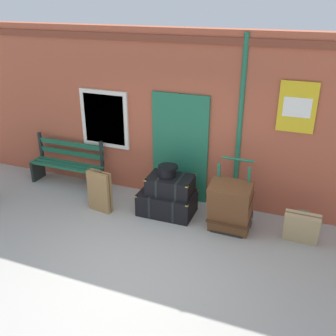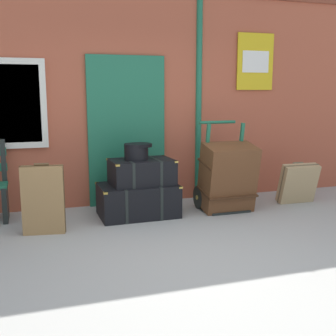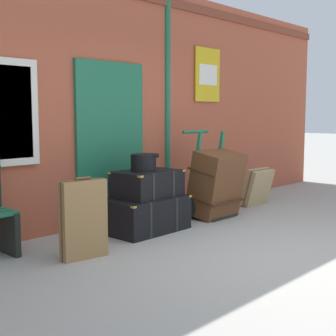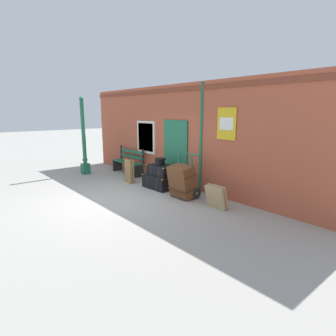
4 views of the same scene
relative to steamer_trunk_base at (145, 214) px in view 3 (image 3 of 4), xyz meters
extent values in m
plane|color=#A3A099|center=(0.15, -1.78, -0.21)|extent=(60.00, 60.00, 0.00)
cube|color=#AD5138|center=(0.15, 0.82, 1.39)|extent=(10.40, 0.30, 3.20)
cube|color=#1E6647|center=(0.01, 0.65, 0.84)|extent=(1.10, 0.05, 2.10)
cube|color=#123D2A|center=(0.01, 0.63, 0.84)|extent=(0.06, 0.02, 2.10)
cylinder|color=#1E6647|center=(1.10, 0.67, 1.39)|extent=(0.09, 0.09, 3.14)
cube|color=gold|center=(2.01, 0.65, 1.84)|extent=(0.60, 0.02, 0.84)
cube|color=white|center=(2.01, 0.63, 1.84)|extent=(0.44, 0.01, 0.32)
cube|color=black|center=(-1.64, 0.32, 0.01)|extent=(0.06, 0.40, 0.45)
cube|color=black|center=(0.00, 0.00, 0.00)|extent=(1.01, 0.66, 0.42)
cube|color=black|center=(-0.23, 0.00, 0.00)|extent=(0.05, 0.65, 0.43)
cube|color=black|center=(0.22, 0.00, 0.00)|extent=(0.05, 0.65, 0.43)
cube|color=#B79338|center=(-0.48, -0.31, 0.20)|extent=(0.05, 0.05, 0.02)
cube|color=#B79338|center=(0.48, -0.29, 0.20)|extent=(0.05, 0.05, 0.02)
cube|color=#B79338|center=(-0.48, 0.29, 0.20)|extent=(0.05, 0.05, 0.02)
cube|color=#B79338|center=(0.48, 0.31, 0.20)|extent=(0.05, 0.05, 0.02)
cube|color=silver|center=(0.03, -0.31, 0.00)|extent=(0.36, 0.01, 0.10)
cube|color=black|center=(0.06, 0.02, 0.37)|extent=(0.82, 0.57, 0.32)
cube|color=black|center=(-0.12, 0.01, 0.37)|extent=(0.06, 0.55, 0.33)
cube|color=black|center=(0.24, 0.03, 0.37)|extent=(0.06, 0.55, 0.33)
cube|color=#B79338|center=(-0.31, -0.25, 0.52)|extent=(0.05, 0.05, 0.02)
cube|color=#B79338|center=(0.45, -0.21, 0.52)|extent=(0.05, 0.05, 0.02)
cube|color=#B79338|center=(-0.33, 0.25, 0.52)|extent=(0.05, 0.05, 0.02)
cube|color=#B79338|center=(0.43, 0.29, 0.52)|extent=(0.05, 0.05, 0.02)
cylinder|color=black|center=(-0.01, 0.02, 0.63)|extent=(0.31, 0.31, 0.21)
cylinder|color=black|center=(0.03, 0.02, 0.72)|extent=(0.32, 0.32, 0.04)
cube|color=black|center=(1.20, -0.19, -0.20)|extent=(0.56, 0.28, 0.03)
cube|color=#1E6647|center=(0.95, 0.01, 0.39)|extent=(0.04, 0.23, 1.19)
cube|color=#1E6647|center=(1.45, 0.01, 0.39)|extent=(0.04, 0.23, 1.19)
cylinder|color=#1E6647|center=(1.20, 0.21, 0.97)|extent=(0.54, 0.04, 0.04)
cylinder|color=black|center=(0.88, 0.07, -0.05)|extent=(0.04, 0.32, 0.32)
cylinder|color=#B79338|center=(0.88, 0.07, -0.05)|extent=(0.07, 0.06, 0.06)
cylinder|color=black|center=(1.52, 0.07, -0.05)|extent=(0.04, 0.32, 0.32)
cylinder|color=#B79338|center=(1.52, 0.07, -0.05)|extent=(0.07, 0.06, 0.06)
cube|color=brown|center=(1.20, -0.17, 0.26)|extent=(0.68, 0.59, 0.94)
cube|color=#432715|center=(1.20, -0.17, 0.07)|extent=(0.70, 0.46, 0.10)
cube|color=#432715|center=(1.20, -0.17, 0.46)|extent=(0.70, 0.46, 0.10)
cube|color=olive|center=(-1.19, -0.36, 0.18)|extent=(0.48, 0.22, 0.79)
cylinder|color=brown|center=(-1.19, -0.36, 0.60)|extent=(0.16, 0.05, 0.03)
cube|color=brown|center=(-1.19, -0.36, 0.18)|extent=(0.48, 0.10, 0.80)
cube|color=tan|center=(2.36, -0.09, 0.09)|extent=(0.55, 0.31, 0.59)
cylinder|color=brown|center=(2.36, -0.07, 0.38)|extent=(0.16, 0.03, 0.03)
cube|color=brown|center=(2.36, -0.09, 0.09)|extent=(0.56, 0.18, 0.57)
camera|label=1|loc=(2.29, -5.77, 3.51)|focal=41.28mm
camera|label=2|loc=(-1.28, -5.29, 1.40)|focal=45.77mm
camera|label=3|loc=(-3.99, -4.14, 1.22)|focal=50.87mm
camera|label=4|loc=(6.60, -5.26, 2.16)|focal=29.65mm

